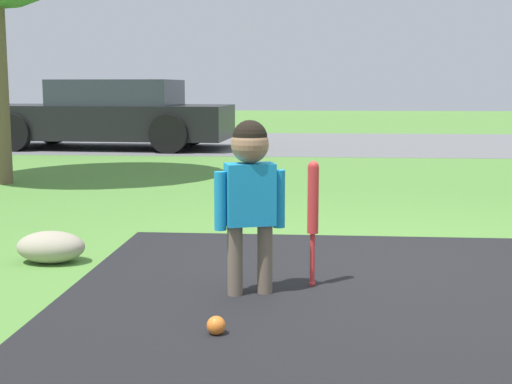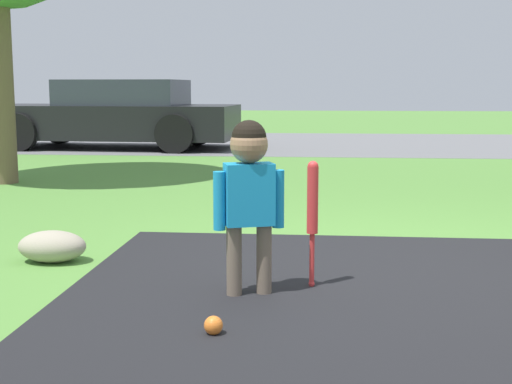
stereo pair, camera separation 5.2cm
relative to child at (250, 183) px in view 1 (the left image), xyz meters
name	(u,v)px [view 1 (the left image)]	position (x,y,z in m)	size (l,w,h in m)	color
ground_plane	(391,269)	(0.84, 0.61, -0.63)	(60.00, 60.00, 0.00)	#518438
street_strip	(339,143)	(0.84, 10.81, -0.62)	(40.00, 6.00, 0.01)	slate
child	(250,183)	(0.00, 0.00, 0.00)	(0.38, 0.22, 0.97)	#6B5B4C
baseball_bat	(313,206)	(0.34, 0.19, -0.15)	(0.06, 0.06, 0.73)	red
sports_ball	(216,325)	(-0.10, -0.66, -0.58)	(0.09, 0.09, 0.09)	orange
parked_car	(108,115)	(-3.48, 9.21, -0.02)	(4.67, 2.11, 1.27)	black
edging_rock	(51,247)	(-1.37, 0.61, -0.52)	(0.45, 0.31, 0.21)	#9E937F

